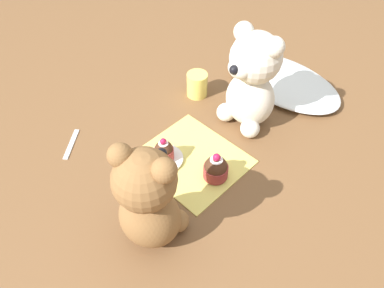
{
  "coord_description": "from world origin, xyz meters",
  "views": [
    {
      "loc": [
        0.41,
        -0.42,
        0.68
      ],
      "look_at": [
        0.0,
        0.0,
        0.06
      ],
      "focal_mm": 35.0,
      "sensor_mm": 36.0,
      "label": 1
    }
  ],
  "objects_px": {
    "cupcake_near_cream_bear": "(216,168)",
    "saucer_plate": "(165,159)",
    "cupcake_near_tan_bear": "(164,151)",
    "juice_glass": "(197,85)",
    "teaspoon": "(71,144)",
    "teddy_bear_tan": "(148,199)",
    "teddy_bear_cream": "(252,81)"
  },
  "relations": [
    {
      "from": "cupcake_near_cream_bear",
      "to": "saucer_plate",
      "type": "bearing_deg",
      "value": -157.93
    },
    {
      "from": "cupcake_near_cream_bear",
      "to": "cupcake_near_tan_bear",
      "type": "bearing_deg",
      "value": -157.93
    },
    {
      "from": "juice_glass",
      "to": "saucer_plate",
      "type": "bearing_deg",
      "value": -63.29
    },
    {
      "from": "juice_glass",
      "to": "teaspoon",
      "type": "height_order",
      "value": "juice_glass"
    },
    {
      "from": "teddy_bear_tan",
      "to": "cupcake_near_cream_bear",
      "type": "distance_m",
      "value": 0.22
    },
    {
      "from": "saucer_plate",
      "to": "teaspoon",
      "type": "bearing_deg",
      "value": -148.58
    },
    {
      "from": "cupcake_near_cream_bear",
      "to": "teddy_bear_tan",
      "type": "bearing_deg",
      "value": -87.93
    },
    {
      "from": "teaspoon",
      "to": "teddy_bear_tan",
      "type": "bearing_deg",
      "value": 46.26
    },
    {
      "from": "teaspoon",
      "to": "cupcake_near_tan_bear",
      "type": "bearing_deg",
      "value": 81.54
    },
    {
      "from": "teddy_bear_tan",
      "to": "saucer_plate",
      "type": "relative_size",
      "value": 2.79
    },
    {
      "from": "cupcake_near_tan_bear",
      "to": "teaspoon",
      "type": "relative_size",
      "value": 0.64
    },
    {
      "from": "juice_glass",
      "to": "teaspoon",
      "type": "bearing_deg",
      "value": -103.76
    },
    {
      "from": "teddy_bear_cream",
      "to": "saucer_plate",
      "type": "distance_m",
      "value": 0.28
    },
    {
      "from": "cupcake_near_tan_bear",
      "to": "juice_glass",
      "type": "height_order",
      "value": "cupcake_near_tan_bear"
    },
    {
      "from": "teddy_bear_cream",
      "to": "cupcake_near_cream_bear",
      "type": "height_order",
      "value": "teddy_bear_cream"
    },
    {
      "from": "teddy_bear_cream",
      "to": "teaspoon",
      "type": "xyz_separation_m",
      "value": [
        -0.26,
        -0.37,
        -0.13
      ]
    },
    {
      "from": "teddy_bear_tan",
      "to": "saucer_plate",
      "type": "bearing_deg",
      "value": -70.64
    },
    {
      "from": "cupcake_near_cream_bear",
      "to": "cupcake_near_tan_bear",
      "type": "height_order",
      "value": "cupcake_near_cream_bear"
    },
    {
      "from": "saucer_plate",
      "to": "cupcake_near_cream_bear",
      "type": "bearing_deg",
      "value": 22.07
    },
    {
      "from": "cupcake_near_cream_bear",
      "to": "teaspoon",
      "type": "relative_size",
      "value": 0.72
    },
    {
      "from": "teddy_bear_cream",
      "to": "juice_glass",
      "type": "bearing_deg",
      "value": -173.6
    },
    {
      "from": "teaspoon",
      "to": "teddy_bear_cream",
      "type": "bearing_deg",
      "value": 105.52
    },
    {
      "from": "cupcake_near_cream_bear",
      "to": "saucer_plate",
      "type": "relative_size",
      "value": 0.81
    },
    {
      "from": "teddy_bear_cream",
      "to": "teddy_bear_tan",
      "type": "relative_size",
      "value": 1.06
    },
    {
      "from": "cupcake_near_tan_bear",
      "to": "teddy_bear_cream",
      "type": "bearing_deg",
      "value": 78.39
    },
    {
      "from": "cupcake_near_cream_bear",
      "to": "cupcake_near_tan_bear",
      "type": "xyz_separation_m",
      "value": [
        -0.12,
        -0.05,
        0.0
      ]
    },
    {
      "from": "teddy_bear_cream",
      "to": "teddy_bear_tan",
      "type": "distance_m",
      "value": 0.4
    },
    {
      "from": "cupcake_near_tan_bear",
      "to": "teaspoon",
      "type": "height_order",
      "value": "cupcake_near_tan_bear"
    },
    {
      "from": "teddy_bear_cream",
      "to": "juice_glass",
      "type": "xyz_separation_m",
      "value": [
        -0.17,
        -0.01,
        -0.1
      ]
    },
    {
      "from": "cupcake_near_cream_bear",
      "to": "teddy_bear_cream",
      "type": "bearing_deg",
      "value": 109.16
    },
    {
      "from": "saucer_plate",
      "to": "cupcake_near_tan_bear",
      "type": "distance_m",
      "value": 0.03
    },
    {
      "from": "teddy_bear_cream",
      "to": "cupcake_near_cream_bear",
      "type": "relative_size",
      "value": 3.66
    }
  ]
}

